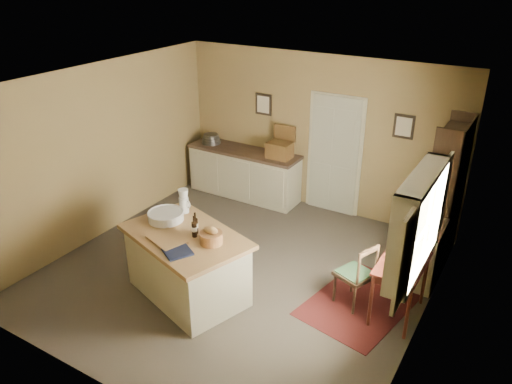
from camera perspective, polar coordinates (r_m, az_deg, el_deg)
ground at (r=7.24m, az=-1.93°, el=-9.02°), size 5.00×5.00×0.00m
wall_back at (r=8.64m, az=6.99°, el=6.63°), size 5.00×0.10×2.70m
wall_front at (r=4.95m, az=-18.23°, el=-9.60°), size 5.00×0.10×2.70m
wall_left at (r=8.12m, az=-17.13°, el=4.46°), size 0.10×5.00×2.70m
wall_right at (r=5.76m, az=19.37°, el=-4.58°), size 0.10×5.00×2.70m
ceiling at (r=6.15m, az=-2.30°, el=12.29°), size 5.00×5.00×0.00m
door at (r=8.58m, az=8.93°, el=4.30°), size 0.97×0.06×2.11m
framed_prints at (r=8.43m, az=8.30°, el=8.73°), size 2.82×0.02×0.38m
window at (r=5.50m, az=18.42°, el=-3.49°), size 0.25×1.99×1.12m
work_island at (r=6.60m, az=-7.91°, el=-8.00°), size 1.87×1.51×1.20m
sideboard at (r=9.26m, az=-1.30°, el=2.36°), size 2.13×0.61×1.18m
rug at (r=6.78m, az=11.86°, el=-12.27°), size 1.38×1.78×0.01m
writing_desk at (r=6.33m, az=16.29°, el=-8.50°), size 0.52×0.85×0.82m
desk_chair at (r=6.52m, az=11.20°, el=-9.21°), size 0.53×0.53×0.88m
right_cabinet at (r=7.32m, az=18.37°, el=-5.81°), size 0.59×1.06×0.99m
shelving_unit at (r=7.55m, az=21.20°, el=-0.12°), size 0.36×0.96×2.12m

